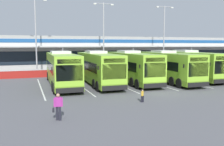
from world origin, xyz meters
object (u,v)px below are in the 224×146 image
object	(u,v)px
pedestrian_with_handbag	(58,106)
pedestrian_child	(142,95)
coach_bus_leftmost	(62,69)
coach_bus_rightmost	(189,65)
lamp_post_west	(36,32)
lamp_post_centre	(104,33)
coach_bus_left_centre	(98,68)
coach_bus_centre	(131,67)
coach_bus_right_centre	(167,67)
lamp_post_east	(164,34)

from	to	relation	value
pedestrian_with_handbag	pedestrian_child	xyz separation A→B (m)	(6.81, 2.45, -0.32)
coach_bus_leftmost	coach_bus_rightmost	bearing A→B (deg)	-0.56
pedestrian_with_handbag	lamp_post_west	world-z (taller)	lamp_post_west
lamp_post_centre	coach_bus_rightmost	bearing A→B (deg)	-50.24
coach_bus_leftmost	lamp_post_centre	bearing A→B (deg)	51.58
coach_bus_left_centre	lamp_post_centre	xyz separation A→B (m)	(3.98, 10.37, 4.50)
coach_bus_leftmost	pedestrian_with_handbag	distance (m)	12.77
pedestrian_child	pedestrian_with_handbag	bearing A→B (deg)	-160.18
coach_bus_leftmost	coach_bus_rightmost	world-z (taller)	same
lamp_post_centre	pedestrian_with_handbag	bearing A→B (deg)	-113.88
lamp_post_west	coach_bus_centre	bearing A→B (deg)	-43.24
coach_bus_centre	coach_bus_right_centre	xyz separation A→B (m)	(4.30, -0.97, 0.00)
lamp_post_west	lamp_post_east	distance (m)	20.91
lamp_post_west	coach_bus_rightmost	bearing A→B (deg)	-27.26
coach_bus_left_centre	lamp_post_west	distance (m)	12.45
coach_bus_leftmost	lamp_post_east	distance (m)	21.53
coach_bus_left_centre	coach_bus_centre	distance (m)	4.16
lamp_post_centre	lamp_post_west	bearing A→B (deg)	-176.62
coach_bus_leftmost	coach_bus_left_centre	xyz separation A→B (m)	(4.08, -0.20, 0.00)
lamp_post_east	lamp_post_west	bearing A→B (deg)	-179.69
coach_bus_leftmost	pedestrian_child	bearing A→B (deg)	-64.62
coach_bus_leftmost	coach_bus_left_centre	bearing A→B (deg)	-2.85
coach_bus_left_centre	lamp_post_west	xyz separation A→B (m)	(-6.29, 9.76, 4.50)
coach_bus_right_centre	lamp_post_west	world-z (taller)	lamp_post_west
coach_bus_right_centre	pedestrian_with_handbag	bearing A→B (deg)	-142.05
coach_bus_rightmost	lamp_post_centre	bearing A→B (deg)	129.76
coach_bus_left_centre	pedestrian_with_handbag	distance (m)	13.82
pedestrian_with_handbag	lamp_post_east	world-z (taller)	lamp_post_east
pedestrian_child	lamp_post_west	size ratio (longest dim) A/B	0.09
lamp_post_east	pedestrian_child	bearing A→B (deg)	-125.07
coach_bus_leftmost	coach_bus_right_centre	size ratio (longest dim) A/B	1.00
coach_bus_right_centre	pedestrian_child	distance (m)	11.85
pedestrian_with_handbag	lamp_post_east	xyz separation A→B (m)	(20.70, 22.24, 5.43)
coach_bus_left_centre	pedestrian_child	bearing A→B (deg)	-85.82
pedestrian_with_handbag	lamp_post_west	xyz separation A→B (m)	(-0.21, 22.13, 5.43)
coach_bus_right_centre	pedestrian_with_handbag	xyz separation A→B (m)	(-14.54, -11.34, -0.93)
coach_bus_centre	coach_bus_rightmost	distance (m)	8.42
coach_bus_leftmost	pedestrian_child	distance (m)	11.27
lamp_post_east	lamp_post_centre	bearing A→B (deg)	177.35
pedestrian_child	lamp_post_west	bearing A→B (deg)	109.62
coach_bus_right_centre	lamp_post_east	world-z (taller)	lamp_post_east
coach_bus_centre	pedestrian_child	world-z (taller)	coach_bus_centre
coach_bus_leftmost	coach_bus_left_centre	distance (m)	4.08
coach_bus_rightmost	lamp_post_centre	world-z (taller)	lamp_post_centre
coach_bus_leftmost	lamp_post_centre	distance (m)	13.73
pedestrian_with_handbag	lamp_post_centre	xyz separation A→B (m)	(10.06, 22.74, 5.43)
coach_bus_right_centre	lamp_post_centre	size ratio (longest dim) A/B	1.11
coach_bus_right_centre	coach_bus_rightmost	size ratio (longest dim) A/B	1.00
coach_bus_right_centre	lamp_post_centre	bearing A→B (deg)	111.45
pedestrian_with_handbag	coach_bus_centre	bearing A→B (deg)	50.25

